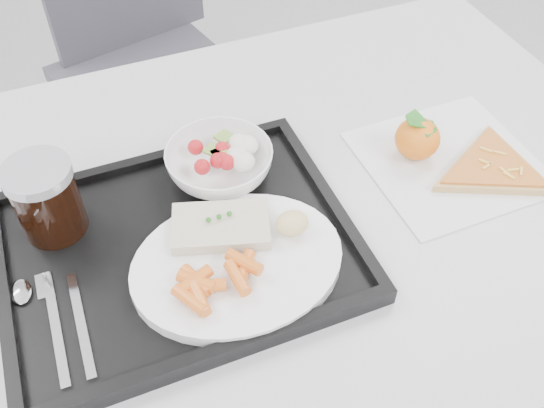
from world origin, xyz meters
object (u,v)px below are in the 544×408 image
at_px(chair, 141,38).
at_px(cola_glass, 46,198).
at_px(pizza_slice, 492,168).
at_px(dinner_plate, 237,264).
at_px(table, 257,232).
at_px(tray, 178,249).
at_px(salad_bowl, 220,163).
at_px(tangerine, 417,138).

distance_m(chair, cola_glass, 0.86).
bearing_deg(pizza_slice, dinner_plate, -175.21).
bearing_deg(chair, pizza_slice, -68.74).
distance_m(chair, dinner_plate, 0.96).
height_order(table, chair, chair).
relative_size(table, tray, 2.67).
bearing_deg(tray, cola_glass, 146.65).
height_order(salad_bowl, tangerine, tangerine).
xyz_separation_m(tray, tangerine, (0.38, 0.05, 0.03)).
height_order(table, dinner_plate, dinner_plate).
distance_m(cola_glass, tangerine, 0.53).
relative_size(dinner_plate, pizza_slice, 1.25).
bearing_deg(table, tangerine, -0.24).
xyz_separation_m(dinner_plate, cola_glass, (-0.20, 0.15, 0.05)).
height_order(salad_bowl, pizza_slice, salad_bowl).
bearing_deg(dinner_plate, tray, 134.08).
height_order(tray, salad_bowl, salad_bowl).
bearing_deg(pizza_slice, salad_bowl, 160.80).
height_order(chair, dinner_plate, chair).
relative_size(table, tangerine, 16.34).
relative_size(dinner_plate, cola_glass, 2.50).
xyz_separation_m(table, salad_bowl, (-0.03, 0.06, 0.11)).
bearing_deg(dinner_plate, chair, 86.07).
bearing_deg(pizza_slice, chair, 111.26).
distance_m(salad_bowl, pizza_slice, 0.40).
relative_size(tray, salad_bowl, 2.96).
bearing_deg(pizza_slice, tray, 176.59).
height_order(cola_glass, tangerine, cola_glass).
distance_m(salad_bowl, tangerine, 0.30).
xyz_separation_m(tray, dinner_plate, (0.06, -0.06, 0.02)).
distance_m(table, dinner_plate, 0.16).
xyz_separation_m(table, pizza_slice, (0.34, -0.08, 0.08)).
relative_size(table, salad_bowl, 7.89).
height_order(table, pizza_slice, pizza_slice).
height_order(salad_bowl, cola_glass, cola_glass).
distance_m(table, tangerine, 0.28).
relative_size(tray, cola_glass, 4.17).
xyz_separation_m(salad_bowl, pizza_slice, (0.38, -0.13, -0.03)).
bearing_deg(tangerine, dinner_plate, -161.30).
bearing_deg(dinner_plate, pizza_slice, 4.79).
bearing_deg(table, tray, -159.22).
bearing_deg(salad_bowl, chair, 87.71).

